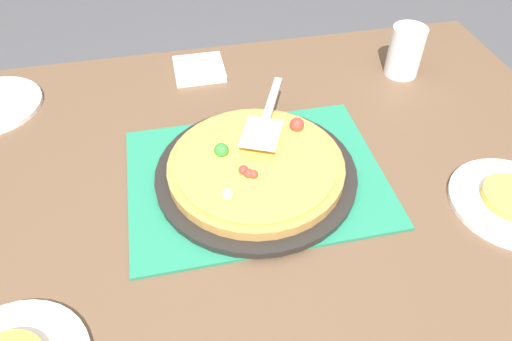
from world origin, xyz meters
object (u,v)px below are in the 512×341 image
at_px(cup_near, 405,51).
at_px(pizza_server, 266,118).
at_px(pizza, 256,165).
at_px(napkin_stack, 199,69).
at_px(pizza_pan, 256,173).
at_px(plate_near_left, 511,202).

relative_size(cup_near, pizza_server, 0.53).
height_order(pizza, napkin_stack, pizza).
height_order(pizza_pan, pizza_server, pizza_server).
relative_size(pizza_pan, plate_near_left, 1.73).
relative_size(pizza_server, napkin_stack, 1.90).
relative_size(pizza, pizza_server, 1.45).
bearing_deg(pizza_server, pizza, -114.07).
distance_m(plate_near_left, napkin_stack, 0.74).
bearing_deg(cup_near, plate_near_left, -88.09).
distance_m(pizza_pan, pizza, 0.02).
bearing_deg(pizza_pan, napkin_stack, 98.84).
relative_size(pizza_pan, napkin_stack, 3.17).
bearing_deg(cup_near, pizza_pan, -146.43).
height_order(pizza_pan, napkin_stack, pizza_pan).
distance_m(pizza, pizza_server, 0.10).
relative_size(plate_near_left, cup_near, 1.83).
xyz_separation_m(plate_near_left, napkin_stack, (-0.50, 0.55, 0.00)).
bearing_deg(pizza, cup_near, 33.50).
height_order(plate_near_left, cup_near, cup_near).
xyz_separation_m(pizza, plate_near_left, (0.44, -0.16, -0.03)).
xyz_separation_m(pizza_server, napkin_stack, (-0.10, 0.30, -0.06)).
bearing_deg(plate_near_left, pizza_server, 147.84).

